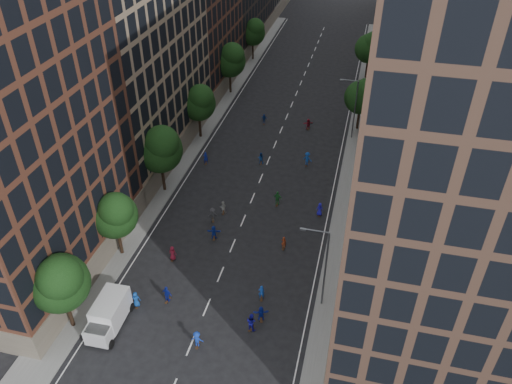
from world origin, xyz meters
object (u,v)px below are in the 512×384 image
Objects in this scene: skater_2 at (251,322)px; streetlamp_near at (323,265)px; streetlamp_far at (354,106)px; skater_1 at (261,292)px; skater_0 at (136,300)px; cargo_van at (108,315)px.

streetlamp_near is at bearing -120.41° from skater_2.
skater_1 is (-5.54, -33.68, -4.34)m from streetlamp_far.
cargo_van is at bearing 50.77° from skater_0.
streetlamp_far is at bearing 64.11° from cargo_van.
streetlamp_far is 34.41m from skater_1.
streetlamp_far is 44.24m from cargo_van.
skater_1 is (12.69, 6.46, -0.65)m from cargo_van.
cargo_van is 12.93m from skater_2.
skater_2 is at bearing -98.49° from streetlamp_far.
cargo_van is 2.81× the size of skater_2.
skater_2 reaches higher than skater_1.
cargo_van is 3.21× the size of skater_1.
skater_0 is (1.33, 2.73, -0.63)m from cargo_van.
streetlamp_far is at bearing 90.00° from streetlamp_near.
skater_0 is at bearing -165.38° from streetlamp_near.
skater_1 is 3.79m from skater_2.
skater_2 is (12.64, 2.68, -0.53)m from cargo_van.
cargo_van reaches higher than skater_0.
cargo_van is 3.14× the size of skater_0.
skater_0 reaches higher than skater_1.
streetlamp_near is at bearing -90.00° from streetlamp_far.
skater_0 is at bearing 6.42° from skater_1.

